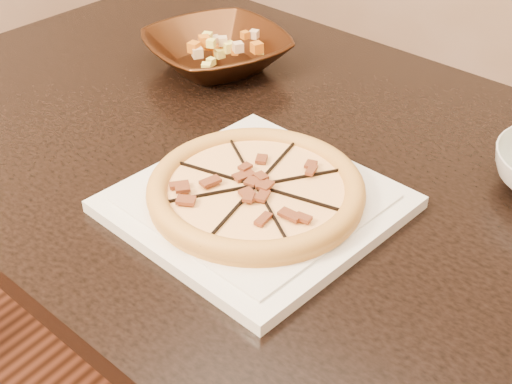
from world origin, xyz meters
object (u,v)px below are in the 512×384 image
pizza (256,190)px  plate (256,204)px  bronze_bowl (217,51)px  dining_table (262,194)px

pizza → plate: bearing=5.6°
pizza → bronze_bowl: 0.46m
plate → pizza: size_ratio=1.26×
plate → pizza: pizza is taller
pizza → bronze_bowl: bearing=136.2°
bronze_bowl → plate: bearing=-43.8°
dining_table → bronze_bowl: (-0.23, 0.17, 0.13)m
dining_table → plate: (0.10, -0.15, 0.11)m
bronze_bowl → dining_table: bearing=-36.0°
dining_table → plate: 0.21m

